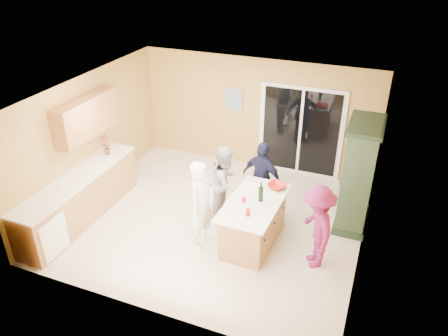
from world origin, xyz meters
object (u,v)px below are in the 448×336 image
at_px(woman_grey, 226,183).
at_px(green_hutch, 358,177).
at_px(kitchen_island, 253,223).
at_px(woman_white, 202,206).
at_px(woman_magenta, 317,227).
at_px(woman_navy, 262,178).

bearing_deg(woman_grey, green_hutch, -70.93).
bearing_deg(kitchen_island, woman_white, -151.21).
xyz_separation_m(green_hutch, woman_magenta, (-0.45, -1.46, -0.27)).
distance_m(kitchen_island, woman_grey, 1.00).
distance_m(woman_white, woman_navy, 1.56).
xyz_separation_m(woman_navy, woman_magenta, (1.30, -1.19, -0.00)).
relative_size(kitchen_island, green_hutch, 0.80).
xyz_separation_m(woman_white, woman_grey, (0.07, 0.96, -0.06)).
xyz_separation_m(kitchen_island, woman_magenta, (1.14, -0.18, 0.35)).
distance_m(green_hutch, woman_white, 2.94).
bearing_deg(woman_grey, woman_white, 177.75).
bearing_deg(kitchen_island, woman_magenta, -7.15).
xyz_separation_m(woman_grey, woman_navy, (0.58, 0.46, -0.02)).
bearing_deg(woman_white, woman_magenta, -73.21).
xyz_separation_m(green_hutch, woman_white, (-2.41, -1.69, -0.18)).
xyz_separation_m(woman_white, woman_navy, (0.65, 1.42, -0.08)).
distance_m(woman_grey, woman_magenta, 2.02).
distance_m(woman_grey, woman_navy, 0.74).
relative_size(woman_grey, woman_magenta, 1.03).
xyz_separation_m(kitchen_island, woman_white, (-0.82, -0.41, 0.43)).
height_order(woman_white, woman_grey, woman_white).
bearing_deg(woman_magenta, green_hutch, 137.14).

